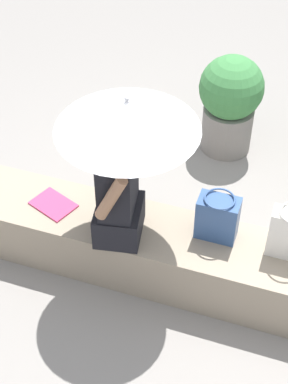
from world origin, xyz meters
The scene contains 7 objects.
ground_plane centered at (0.00, 0.00, 0.00)m, with size 14.00×14.00×0.00m, color gray.
stone_bench centered at (0.00, 0.00, 0.20)m, with size 2.69×0.49×0.41m, color gray.
person_seated centered at (-0.30, -0.09, 0.80)m, with size 0.34×0.50×0.90m.
parasol centered at (-0.24, -0.05, 1.30)m, with size 0.81×0.81×1.01m.
tote_bag_canvas centered at (0.29, 0.08, 0.56)m, with size 0.26×0.19×0.32m.
magazine centered at (-0.80, -0.01, 0.42)m, with size 0.28×0.20×0.01m, color #D83866.
planter_far centered at (0.05, 1.49, 0.46)m, with size 0.51×0.51×0.84m.
Camera 1 is at (0.69, -2.51, 3.20)m, focal length 56.30 mm.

